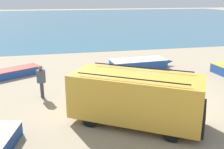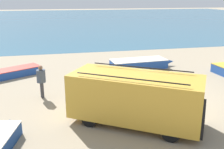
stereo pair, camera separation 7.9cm
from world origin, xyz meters
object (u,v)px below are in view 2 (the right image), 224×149
parked_van (136,97)px  fishing_rowboat_0 (140,63)px  fisherman_0 (41,79)px  fishing_rowboat_1 (5,74)px

parked_van → fishing_rowboat_0: 9.12m
parked_van → fisherman_0: bearing=168.5°
fishing_rowboat_1 → fisherman_0: size_ratio=2.85×
fishing_rowboat_0 → fishing_rowboat_1: bearing=179.2°
fishing_rowboat_0 → fisherman_0: fisherman_0 is taller
parked_van → fishing_rowboat_1: size_ratio=1.14×
fishing_rowboat_0 → fishing_rowboat_1: fishing_rowboat_0 is taller
parked_van → fishing_rowboat_1: (-6.47, 8.05, -0.93)m
fisherman_0 → parked_van: bearing=123.8°
parked_van → fisherman_0: (-3.95, 3.91, -0.13)m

